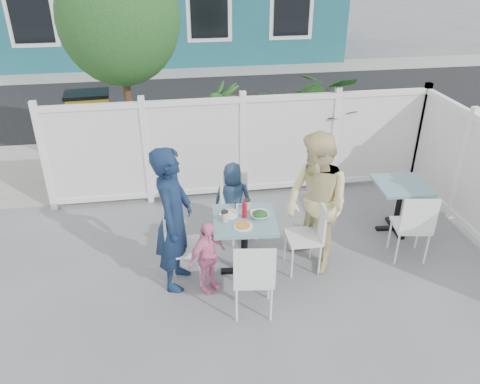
{
  "coord_description": "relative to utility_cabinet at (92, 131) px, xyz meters",
  "views": [
    {
      "loc": [
        -1.0,
        -4.13,
        3.59
      ],
      "look_at": [
        -0.2,
        0.81,
        0.9
      ],
      "focal_mm": 35.0,
      "sensor_mm": 36.0,
      "label": 1
    }
  ],
  "objects": [
    {
      "name": "ground",
      "position": [
        2.34,
        -4.0,
        -0.63
      ],
      "size": [
        80.0,
        80.0,
        0.0
      ],
      "primitive_type": "plane",
      "color": "slate"
    },
    {
      "name": "near_sidewalk",
      "position": [
        2.34,
        -0.2,
        -0.63
      ],
      "size": [
        24.0,
        2.6,
        0.01
      ],
      "primitive_type": "cube",
      "color": "gray",
      "rests_on": "ground"
    },
    {
      "name": "street",
      "position": [
        2.34,
        3.5,
        -0.63
      ],
      "size": [
        24.0,
        5.0,
        0.01
      ],
      "primitive_type": "cube",
      "color": "black",
      "rests_on": "ground"
    },
    {
      "name": "far_sidewalk",
      "position": [
        2.34,
        6.6,
        -0.63
      ],
      "size": [
        24.0,
        1.6,
        0.01
      ],
      "primitive_type": "cube",
      "color": "gray",
      "rests_on": "ground"
    },
    {
      "name": "fence_back",
      "position": [
        2.44,
        -1.6,
        0.15
      ],
      "size": [
        5.86,
        0.08,
        1.6
      ],
      "color": "white",
      "rests_on": "ground"
    },
    {
      "name": "tree",
      "position": [
        0.74,
        -0.7,
        1.96
      ],
      "size": [
        1.8,
        1.62,
        3.59
      ],
      "color": "#382316",
      "rests_on": "ground"
    },
    {
      "name": "utility_cabinet",
      "position": [
        0.0,
        0.0,
        0.0
      ],
      "size": [
        0.71,
        0.53,
        1.26
      ],
      "primitive_type": "cube",
      "rotation": [
        0.0,
        0.0,
        0.07
      ],
      "color": "gold",
      "rests_on": "ground"
    },
    {
      "name": "potted_shrub_a",
      "position": [
        2.14,
        -0.9,
        0.18
      ],
      "size": [
        1.1,
        1.1,
        1.61
      ],
      "primitive_type": "imported",
      "rotation": [
        0.0,
        0.0,
        4.96
      ],
      "color": "#163D19",
      "rests_on": "ground"
    },
    {
      "name": "potted_shrub_b",
      "position": [
        3.72,
        -1.0,
        0.31
      ],
      "size": [
        2.17,
        2.07,
        1.88
      ],
      "primitive_type": "imported",
      "rotation": [
        0.0,
        0.0,
        5.82
      ],
      "color": "#163D19",
      "rests_on": "ground"
    },
    {
      "name": "main_table",
      "position": [
        2.13,
        -3.59,
        -0.04
      ],
      "size": [
        0.79,
        0.79,
        0.77
      ],
      "rotation": [
        0.0,
        0.0,
        -0.09
      ],
      "color": "#446A77",
      "rests_on": "ground"
    },
    {
      "name": "spare_table",
      "position": [
        4.39,
        -2.98,
        -0.08
      ],
      "size": [
        0.73,
        0.73,
        0.72
      ],
      "rotation": [
        0.0,
        0.0,
        -0.08
      ],
      "color": "#446A77",
      "rests_on": "ground"
    },
    {
      "name": "chair_left",
      "position": [
        1.33,
        -3.6,
        -0.09
      ],
      "size": [
        0.41,
        0.43,
        0.93
      ],
      "rotation": [
        0.0,
        0.0,
        -1.57
      ],
      "color": "white",
      "rests_on": "ground"
    },
    {
      "name": "chair_right",
      "position": [
        2.92,
        -3.62,
        -0.1
      ],
      "size": [
        0.41,
        0.42,
        0.92
      ],
      "rotation": [
        0.0,
        0.0,
        1.55
      ],
      "color": "white",
      "rests_on": "ground"
    },
    {
      "name": "chair_back",
      "position": [
        2.17,
        -2.76,
        -0.12
      ],
      "size": [
        0.49,
        0.48,
        0.88
      ],
      "rotation": [
        0.0,
        0.0,
        3.43
      ],
      "color": "white",
      "rests_on": "ground"
    },
    {
      "name": "chair_near",
      "position": [
        2.1,
        -4.34,
        -0.09
      ],
      "size": [
        0.48,
        0.46,
        0.94
      ],
      "rotation": [
        0.0,
        0.0,
        -0.14
      ],
      "color": "white",
      "rests_on": "ground"
    },
    {
      "name": "chair_spare",
      "position": [
        4.23,
        -3.67,
        -0.09
      ],
      "size": [
        0.49,
        0.48,
        0.94
      ],
      "rotation": [
        0.0,
        0.0,
        -0.17
      ],
      "color": "white",
      "rests_on": "ground"
    },
    {
      "name": "man",
      "position": [
        1.32,
        -3.64,
        0.24
      ],
      "size": [
        0.56,
        0.72,
        1.73
      ],
      "primitive_type": "imported",
      "rotation": [
        0.0,
        0.0,
        1.31
      ],
      "color": "#122240",
      "rests_on": "ground"
    },
    {
      "name": "woman",
      "position": [
        2.98,
        -3.58,
        0.24
      ],
      "size": [
        0.92,
        1.03,
        1.74
      ],
      "primitive_type": "imported",
      "rotation": [
        0.0,
        0.0,
        -1.2
      ],
      "color": "gold",
      "rests_on": "ground"
    },
    {
      "name": "boy",
      "position": [
        2.12,
        -2.68,
        -0.11
      ],
      "size": [
        0.56,
        0.41,
        1.04
      ],
      "primitive_type": "imported",
      "rotation": [
        0.0,
        0.0,
        2.97
      ],
      "color": "navy",
      "rests_on": "ground"
    },
    {
      "name": "toddler",
      "position": [
        1.66,
        -3.84,
        -0.18
      ],
      "size": [
        0.56,
        0.49,
        0.91
      ],
      "primitive_type": "imported",
      "rotation": [
        0.0,
        0.0,
        0.63
      ],
      "color": "pink",
      "rests_on": "ground"
    },
    {
      "name": "plate_main",
      "position": [
        2.08,
        -3.76,
        0.14
      ],
      "size": [
        0.22,
        0.22,
        0.01
      ],
      "primitive_type": "cylinder",
      "color": "white",
      "rests_on": "main_table"
    },
    {
      "name": "plate_side",
      "position": [
        1.96,
        -3.48,
        0.14
      ],
      "size": [
        0.23,
        0.23,
        0.02
      ],
      "primitive_type": "cylinder",
      "color": "white",
      "rests_on": "main_table"
    },
    {
      "name": "salad_bowl",
      "position": [
        2.31,
        -3.59,
        0.16
      ],
      "size": [
        0.22,
        0.22,
        0.05
      ],
      "primitive_type": "imported",
      "color": "white",
      "rests_on": "main_table"
    },
    {
      "name": "coffee_cup_a",
      "position": [
        1.89,
        -3.62,
        0.2
      ],
      "size": [
        0.08,
        0.08,
        0.12
      ],
      "primitive_type": "cylinder",
      "color": "beige",
      "rests_on": "main_table"
    },
    {
      "name": "coffee_cup_b",
      "position": [
        2.19,
        -3.39,
        0.2
      ],
      "size": [
        0.08,
        0.08,
        0.12
      ],
      "primitive_type": "cylinder",
      "color": "beige",
      "rests_on": "main_table"
    },
    {
      "name": "ketchup_bottle",
      "position": [
        2.13,
        -3.56,
        0.22
      ],
      "size": [
        0.06,
        0.06,
        0.18
      ],
      "primitive_type": "cylinder",
      "color": "#A90619",
      "rests_on": "main_table"
    },
    {
      "name": "salt_shaker",
      "position": [
        2.08,
        -3.34,
        0.17
      ],
      "size": [
        0.03,
        0.03,
        0.07
      ],
      "primitive_type": "cylinder",
      "color": "white",
      "rests_on": "main_table"
    },
    {
      "name": "pepper_shaker",
      "position": [
        2.07,
        -3.33,
        0.17
      ],
      "size": [
        0.03,
        0.03,
        0.07
      ],
      "primitive_type": "cylinder",
      "color": "black",
      "rests_on": "main_table"
    }
  ]
}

